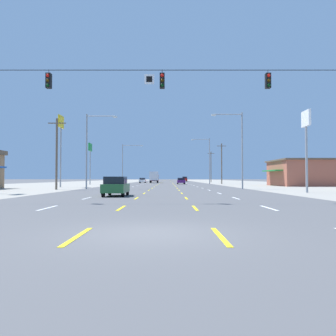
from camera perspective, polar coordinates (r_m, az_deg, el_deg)
ground_plane at (r=74.56m, az=-0.16°, el=-2.85°), size 572.00×572.00×0.00m
lot_apron_left at (r=78.70m, az=-18.51°, el=-2.70°), size 28.00×440.00×0.01m
lot_apron_right at (r=78.41m, az=18.26°, el=-2.71°), size 28.00×440.00×0.01m
lane_markings at (r=113.05m, az=-0.04°, el=-2.47°), size 10.64×227.60×0.01m
signal_span_wire at (r=20.27m, az=-1.18°, el=8.79°), size 26.09×0.53×8.91m
hatchback_inner_left_nearest at (r=26.20m, az=-8.88°, el=-3.15°), size 1.72×3.90×1.54m
sedan_inner_right_near at (r=76.53m, az=2.48°, el=-2.26°), size 1.80×4.50×1.46m
box_truck_inner_left_mid at (r=95.70m, az=-2.24°, el=-1.51°), size 2.40×7.20×3.23m
sedan_far_left_midfar at (r=96.63m, az=-4.27°, el=-2.15°), size 1.80×4.50×1.46m
suv_far_right_far at (r=132.80m, az=3.11°, el=-1.92°), size 1.98×4.90×1.98m
storefront_right_row_1 at (r=64.61m, az=23.01°, el=-0.76°), size 12.49×11.71×4.76m
pole_sign_left_row_1 at (r=53.85m, az=-17.97°, el=5.84°), size 0.24×2.17×11.16m
pole_sign_left_row_2 at (r=73.31m, az=-13.21°, el=2.66°), size 0.24×2.56×9.00m
pole_sign_right_row_0 at (r=34.96m, az=23.15°, el=5.86°), size 0.24×1.78×8.05m
streetlight_left_row_0 at (r=43.88m, az=-13.30°, el=3.82°), size 4.05×0.26×9.79m
streetlight_right_row_0 at (r=43.68m, az=12.50°, el=4.00°), size 4.08×0.26×10.01m
streetlight_left_row_1 at (r=76.81m, az=-7.33°, el=1.30°), size 4.89×0.26×9.30m
streetlight_right_row_1 at (r=76.75m, az=7.14°, el=1.80°), size 4.32×0.26×10.71m
utility_pole_left_row_0 at (r=42.68m, az=-18.64°, el=2.60°), size 2.20×0.26×8.82m
utility_pole_right_row_1 at (r=78.75m, az=9.53°, el=0.89°), size 2.20×0.26×9.66m
utility_pole_right_row_2 at (r=108.06m, az=7.70°, el=0.29°), size 2.20×0.26×10.10m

